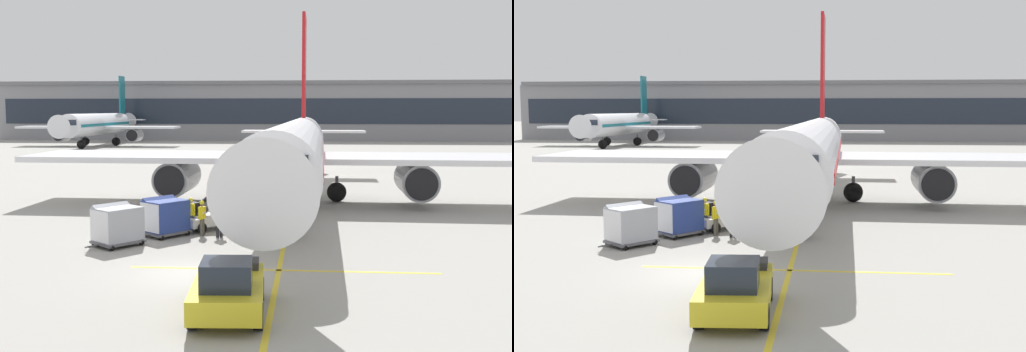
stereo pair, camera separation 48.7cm
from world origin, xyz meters
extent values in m
plane|color=#9E9B93|center=(0.00, 0.00, 0.00)|extent=(600.00, 600.00, 0.00)
cylinder|color=white|center=(3.55, 17.51, 3.59)|extent=(4.41, 35.57, 3.70)
cube|color=red|center=(3.55, 17.51, 3.59)|extent=(4.42, 34.15, 0.44)
cone|color=white|center=(3.16, -2.09, 3.59)|extent=(3.59, 3.77, 3.52)
cone|color=white|center=(3.96, 38.22, 3.86)|extent=(3.27, 5.99, 3.15)
cube|color=white|center=(-5.61, 18.58, 3.03)|extent=(17.00, 7.44, 0.36)
cylinder|color=#93969E|center=(-4.20, 17.84, 1.70)|extent=(2.39, 4.66, 2.30)
cylinder|color=black|center=(-4.25, 15.48, 1.70)|extent=(1.95, 0.16, 1.95)
cube|color=white|center=(12.74, 18.21, 3.03)|extent=(17.00, 7.44, 0.36)
cylinder|color=#93969E|center=(11.30, 17.53, 1.70)|extent=(2.39, 4.66, 2.30)
cylinder|color=black|center=(11.26, 15.17, 1.70)|extent=(1.95, 0.16, 1.95)
cube|color=red|center=(3.93, 36.74, 9.65)|extent=(0.36, 4.26, 10.65)
cube|color=white|center=(3.92, 36.44, 4.14)|extent=(11.52, 3.07, 0.20)
cube|color=#1E2633|center=(3.21, 0.50, 4.14)|extent=(2.63, 1.72, 0.82)
cylinder|color=#47474C|center=(3.33, 6.86, 1.20)|extent=(0.22, 0.22, 1.08)
sphere|color=black|center=(3.33, 6.86, 0.66)|extent=(1.32, 1.32, 1.32)
cylinder|color=#47474C|center=(0.80, 19.34, 1.20)|extent=(0.22, 0.22, 1.08)
sphere|color=black|center=(0.80, 19.34, 0.66)|extent=(1.32, 1.32, 1.32)
cylinder|color=#47474C|center=(6.36, 19.23, 1.20)|extent=(0.22, 0.22, 1.08)
sphere|color=black|center=(6.36, 19.23, 0.66)|extent=(1.32, 1.32, 1.32)
cube|color=silver|center=(-0.55, 9.03, 0.50)|extent=(3.52, 3.55, 0.44)
cube|color=black|center=(-1.46, 8.61, 1.07)|extent=(0.82, 0.82, 0.70)
cylinder|color=#333338|center=(-0.98, 9.10, 1.12)|extent=(0.08, 0.08, 0.80)
cube|color=silver|center=(0.21, 9.81, 1.97)|extent=(3.87, 3.95, 2.65)
cube|color=black|center=(0.21, 9.81, 2.06)|extent=(3.67, 3.75, 2.49)
cube|color=#333338|center=(0.53, 9.51, 2.09)|extent=(3.24, 3.33, 2.67)
cube|color=#333338|center=(-0.10, 10.12, 2.09)|extent=(3.24, 3.33, 2.67)
cylinder|color=black|center=(0.81, 9.37, 0.28)|extent=(0.53, 0.54, 0.56)
cylinder|color=black|center=(-0.24, 10.40, 0.28)|extent=(0.53, 0.54, 0.56)
cylinder|color=black|center=(-0.85, 7.67, 0.28)|extent=(0.53, 0.54, 0.56)
cylinder|color=black|center=(-1.90, 8.69, 0.28)|extent=(0.53, 0.54, 0.56)
cube|color=#515156|center=(-2.48, 6.92, 0.21)|extent=(2.50, 2.56, 0.12)
cylinder|color=#4C4C51|center=(-3.32, 5.87, 0.20)|extent=(0.49, 0.59, 0.07)
cube|color=navy|center=(-2.48, 6.92, 1.02)|extent=(2.36, 2.42, 1.50)
cube|color=navy|center=(-2.80, 7.18, 1.54)|extent=(1.80, 1.96, 0.74)
cube|color=silver|center=(-3.08, 6.17, 1.02)|extent=(1.14, 0.93, 1.38)
sphere|color=black|center=(-3.51, 6.73, 0.15)|extent=(0.30, 0.30, 0.30)
sphere|color=black|center=(-2.45, 5.88, 0.15)|extent=(0.30, 0.30, 0.30)
sphere|color=black|center=(-2.51, 7.97, 0.15)|extent=(0.30, 0.30, 0.30)
sphere|color=black|center=(-1.45, 7.12, 0.15)|extent=(0.30, 0.30, 0.30)
cube|color=#515156|center=(-4.13, 4.53, 0.21)|extent=(2.50, 2.56, 0.12)
cylinder|color=#4C4C51|center=(-4.98, 3.48, 0.20)|extent=(0.49, 0.59, 0.07)
cube|color=#9EA3AD|center=(-4.13, 4.53, 1.02)|extent=(2.36, 2.42, 1.50)
cube|color=#9EA3AD|center=(-4.45, 4.79, 1.54)|extent=(1.80, 1.96, 0.74)
cube|color=silver|center=(-4.74, 3.78, 1.02)|extent=(1.14, 0.93, 1.38)
sphere|color=black|center=(-5.16, 4.34, 0.15)|extent=(0.30, 0.30, 0.30)
sphere|color=black|center=(-4.10, 3.49, 0.15)|extent=(0.30, 0.30, 0.30)
sphere|color=black|center=(-4.16, 5.58, 0.15)|extent=(0.30, 0.30, 0.30)
sphere|color=black|center=(-3.10, 4.73, 0.15)|extent=(0.30, 0.30, 0.30)
cube|color=gold|center=(2.12, -4.50, 0.68)|extent=(2.38, 4.53, 0.70)
cube|color=#1E2633|center=(2.17, -5.27, 1.43)|extent=(1.57, 1.63, 0.80)
cube|color=#28282D|center=(2.01, -2.85, 1.15)|extent=(1.84, 1.08, 0.24)
cylinder|color=black|center=(2.95, -3.08, 0.38)|extent=(0.33, 0.78, 0.76)
cylinder|color=black|center=(1.11, -3.20, 0.38)|extent=(0.33, 0.78, 0.76)
cylinder|color=black|center=(3.13, -5.80, 0.38)|extent=(0.33, 0.78, 0.76)
cylinder|color=black|center=(1.28, -5.92, 0.38)|extent=(0.33, 0.78, 0.76)
cylinder|color=black|center=(0.28, 6.83, 0.43)|extent=(0.15, 0.15, 0.86)
cylinder|color=black|center=(0.11, 6.78, 0.43)|extent=(0.15, 0.15, 0.86)
cube|color=yellow|center=(0.19, 6.80, 1.15)|extent=(0.44, 0.35, 0.58)
cube|color=white|center=(0.23, 6.69, 1.15)|extent=(0.33, 0.12, 0.08)
sphere|color=brown|center=(0.19, 6.80, 1.56)|extent=(0.21, 0.21, 0.21)
sphere|color=yellow|center=(0.19, 6.80, 1.63)|extent=(0.23, 0.23, 0.23)
cylinder|color=yellow|center=(0.42, 6.88, 1.10)|extent=(0.09, 0.09, 0.56)
cylinder|color=yellow|center=(-0.03, 6.73, 1.10)|extent=(0.09, 0.09, 0.56)
cylinder|color=#333847|center=(-1.37, 8.03, 0.43)|extent=(0.15, 0.15, 0.86)
cylinder|color=#333847|center=(-1.52, 8.14, 0.43)|extent=(0.15, 0.15, 0.86)
cube|color=yellow|center=(-1.44, 8.08, 1.15)|extent=(0.45, 0.42, 0.58)
cube|color=white|center=(-1.52, 7.98, 1.15)|extent=(0.28, 0.22, 0.08)
sphere|color=tan|center=(-1.44, 8.08, 1.56)|extent=(0.21, 0.21, 0.21)
sphere|color=yellow|center=(-1.44, 8.08, 1.63)|extent=(0.23, 0.23, 0.23)
cylinder|color=yellow|center=(-1.25, 7.94, 1.10)|extent=(0.09, 0.09, 0.56)
cylinder|color=yellow|center=(-1.63, 8.23, 1.10)|extent=(0.09, 0.09, 0.56)
cylinder|color=black|center=(-0.05, 8.87, 0.43)|extent=(0.15, 0.15, 0.86)
cylinder|color=black|center=(-0.18, 8.99, 0.43)|extent=(0.15, 0.15, 0.86)
cube|color=yellow|center=(-0.11, 8.93, 1.15)|extent=(0.44, 0.43, 0.58)
cube|color=white|center=(-0.20, 8.84, 1.15)|extent=(0.26, 0.23, 0.08)
sphere|color=beige|center=(-0.11, 8.93, 1.56)|extent=(0.21, 0.21, 0.21)
sphere|color=yellow|center=(-0.11, 8.93, 1.63)|extent=(0.23, 0.23, 0.23)
cylinder|color=yellow|center=(0.07, 8.77, 1.10)|extent=(0.09, 0.09, 0.56)
cylinder|color=yellow|center=(-0.29, 9.09, 1.10)|extent=(0.09, 0.09, 0.56)
cylinder|color=#514C42|center=(-0.68, 7.23, 0.43)|extent=(0.15, 0.15, 0.86)
cylinder|color=#514C42|center=(-0.73, 7.06, 0.43)|extent=(0.15, 0.15, 0.86)
cube|color=yellow|center=(-0.71, 7.14, 1.15)|extent=(0.34, 0.43, 0.58)
cube|color=white|center=(-0.59, 7.11, 1.15)|extent=(0.11, 0.33, 0.08)
sphere|color=brown|center=(-0.71, 7.14, 1.56)|extent=(0.21, 0.21, 0.21)
sphere|color=yellow|center=(-0.71, 7.14, 1.63)|extent=(0.23, 0.23, 0.23)
cylinder|color=yellow|center=(-0.64, 7.37, 1.10)|extent=(0.09, 0.09, 0.56)
cylinder|color=yellow|center=(-0.78, 6.91, 1.10)|extent=(0.09, 0.09, 0.56)
cube|color=black|center=(-1.27, 14.95, 0.03)|extent=(0.61, 0.61, 0.05)
cone|color=orange|center=(-1.27, 14.95, 0.37)|extent=(0.49, 0.49, 0.65)
cylinder|color=white|center=(-1.27, 14.95, 0.40)|extent=(0.27, 0.27, 0.08)
cube|color=yellow|center=(3.38, 17.51, 0.00)|extent=(0.20, 110.00, 0.01)
cube|color=yellow|center=(3.55, 0.80, 0.00)|extent=(12.00, 0.20, 0.01)
cube|color=gray|center=(-2.53, 112.75, 5.63)|extent=(114.63, 21.61, 11.25)
cube|color=#1E2633|center=(-2.53, 101.89, 5.91)|extent=(111.19, 0.10, 5.06)
cube|color=slate|center=(-2.53, 110.59, 11.60)|extent=(113.48, 18.37, 0.70)
cylinder|color=silver|center=(-31.57, 81.27, 3.76)|extent=(4.03, 27.27, 3.63)
cube|color=#146B7A|center=(-31.57, 81.27, 3.76)|extent=(4.05, 26.18, 0.44)
cone|color=silver|center=(-31.34, 65.85, 3.76)|extent=(3.50, 3.68, 3.45)
cone|color=silver|center=(-31.81, 97.78, 4.03)|extent=(3.17, 5.85, 3.08)
cube|color=silver|center=(-38.77, 81.85, 3.21)|extent=(13.01, 5.63, 0.36)
cylinder|color=#93969E|center=(-37.91, 81.32, 1.91)|extent=(2.30, 3.57, 2.25)
cylinder|color=black|center=(-37.88, 79.50, 1.91)|extent=(1.91, 0.15, 1.91)
cube|color=silver|center=(-24.39, 82.06, 3.21)|extent=(13.01, 5.63, 0.36)
cylinder|color=#93969E|center=(-25.23, 81.50, 1.91)|extent=(2.30, 3.57, 2.25)
cylinder|color=black|center=(-25.21, 79.68, 1.91)|extent=(1.91, 0.15, 1.91)
cube|color=#146B7A|center=(-31.79, 96.33, 8.56)|extent=(0.33, 3.27, 8.16)
cube|color=silver|center=(-31.79, 96.04, 4.30)|extent=(8.82, 2.31, 0.20)
cube|color=#1E2633|center=(-31.38, 68.39, 4.30)|extent=(2.56, 1.67, 0.80)
cylinder|color=#47474C|center=(-31.45, 73.11, 1.34)|extent=(0.22, 0.22, 1.20)
sphere|color=black|center=(-31.45, 73.11, 0.74)|extent=(1.47, 1.47, 1.47)
cylinder|color=#47474C|center=(-34.31, 82.59, 1.34)|extent=(0.22, 0.22, 1.20)
sphere|color=black|center=(-34.31, 82.59, 0.74)|extent=(1.47, 1.47, 1.47)
cylinder|color=#47474C|center=(-28.87, 82.67, 1.34)|extent=(0.22, 0.22, 1.20)
sphere|color=black|center=(-28.87, 82.67, 0.74)|extent=(1.47, 1.47, 1.47)
camera|label=1|loc=(4.54, -22.79, 6.16)|focal=43.87mm
camera|label=2|loc=(5.02, -22.74, 6.16)|focal=43.87mm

